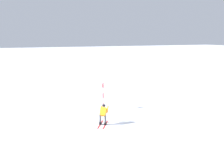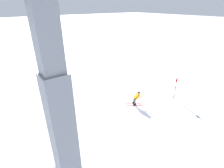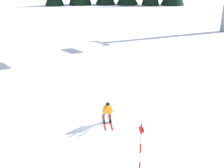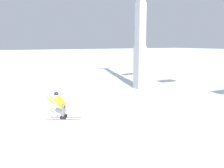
# 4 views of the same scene
# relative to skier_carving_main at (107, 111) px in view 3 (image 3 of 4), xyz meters

# --- Properties ---
(ground_plane) EXTENTS (260.00, 260.00, 0.00)m
(ground_plane) POSITION_rel_skier_carving_main_xyz_m (0.40, 1.21, -0.78)
(ground_plane) COLOR white
(skier_carving_main) EXTENTS (1.40, 1.74, 1.51)m
(skier_carving_main) POSITION_rel_skier_carving_main_xyz_m (0.00, 0.00, 0.00)
(skier_carving_main) COLOR red
(skier_carving_main) RESTS_ON ground_plane
(trail_marker_pole) EXTENTS (0.07, 0.28, 2.19)m
(trail_marker_pole) POSITION_rel_skier_carving_main_xyz_m (-1.47, -3.78, 0.40)
(trail_marker_pole) COLOR red
(trail_marker_pole) RESTS_ON ground_plane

